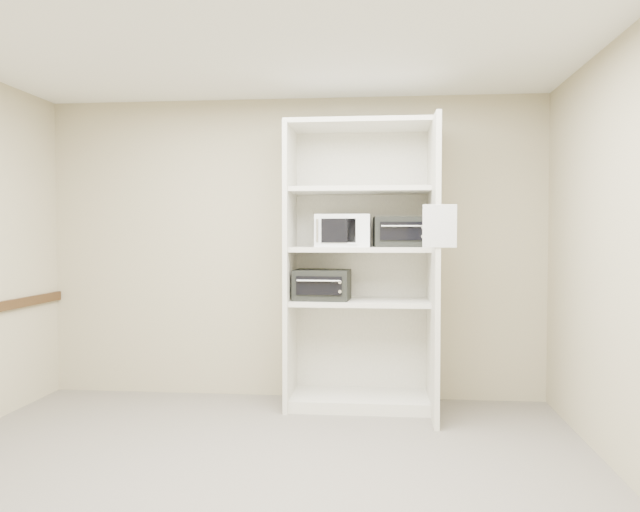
# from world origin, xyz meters

# --- Properties ---
(floor) EXTENTS (4.50, 4.00, 0.01)m
(floor) POSITION_xyz_m (0.00, 0.00, 0.00)
(floor) COLOR #625D56
(floor) RESTS_ON ground
(ceiling) EXTENTS (4.50, 4.00, 0.01)m
(ceiling) POSITION_xyz_m (0.00, 0.00, 2.70)
(ceiling) COLOR white
(wall_back) EXTENTS (4.50, 0.02, 2.70)m
(wall_back) POSITION_xyz_m (0.00, 2.00, 1.35)
(wall_back) COLOR tan
(wall_back) RESTS_ON ground
(wall_front) EXTENTS (4.50, 0.02, 2.70)m
(wall_front) POSITION_xyz_m (0.00, -2.00, 1.35)
(wall_front) COLOR tan
(wall_front) RESTS_ON ground
(shelving_unit) EXTENTS (1.24, 0.92, 2.42)m
(shelving_unit) POSITION_xyz_m (0.67, 1.70, 1.13)
(shelving_unit) COLOR silver
(shelving_unit) RESTS_ON floor
(microwave) EXTENTS (0.46, 0.36, 0.28)m
(microwave) POSITION_xyz_m (0.47, 1.70, 1.51)
(microwave) COLOR white
(microwave) RESTS_ON shelving_unit
(toaster_oven_upper) EXTENTS (0.47, 0.36, 0.25)m
(toaster_oven_upper) POSITION_xyz_m (0.96, 1.74, 1.50)
(toaster_oven_upper) COLOR black
(toaster_oven_upper) RESTS_ON shelving_unit
(toaster_oven_lower) EXTENTS (0.48, 0.38, 0.26)m
(toaster_oven_lower) POSITION_xyz_m (0.30, 1.65, 1.05)
(toaster_oven_lower) COLOR black
(toaster_oven_lower) RESTS_ON shelving_unit
(paper_sign) EXTENTS (0.25, 0.01, 0.31)m
(paper_sign) POSITION_xyz_m (1.23, 1.07, 1.54)
(paper_sign) COLOR white
(paper_sign) RESTS_ON shelving_unit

